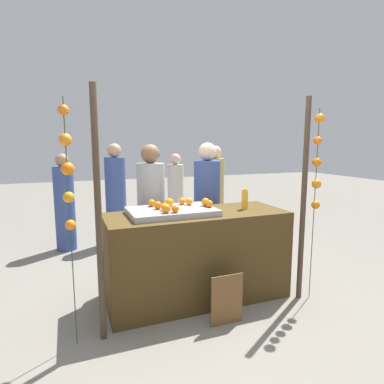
# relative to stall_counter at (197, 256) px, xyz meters

# --- Properties ---
(ground_plane) EXTENTS (24.00, 24.00, 0.00)m
(ground_plane) POSITION_rel_stall_counter_xyz_m (0.00, 0.00, -0.47)
(ground_plane) COLOR gray
(stall_counter) EXTENTS (1.92, 0.74, 0.95)m
(stall_counter) POSITION_rel_stall_counter_xyz_m (0.00, 0.00, 0.00)
(stall_counter) COLOR #4C3819
(stall_counter) RESTS_ON ground_plane
(orange_tray) EXTENTS (0.88, 0.57, 0.06)m
(orange_tray) POSITION_rel_stall_counter_xyz_m (-0.27, 0.02, 0.50)
(orange_tray) COLOR #9EA0A5
(orange_tray) RESTS_ON stall_counter
(orange_0) EXTENTS (0.08, 0.08, 0.08)m
(orange_0) POSITION_rel_stall_counter_xyz_m (-0.41, 0.05, 0.57)
(orange_0) COLOR orange
(orange_0) RESTS_ON orange_tray
(orange_1) EXTENTS (0.07, 0.07, 0.07)m
(orange_1) POSITION_rel_stall_counter_xyz_m (-0.10, 0.19, 0.57)
(orange_1) COLOR orange
(orange_1) RESTS_ON orange_tray
(orange_2) EXTENTS (0.08, 0.08, 0.08)m
(orange_2) POSITION_rel_stall_counter_xyz_m (0.11, -0.06, 0.57)
(orange_2) COLOR orange
(orange_2) RESTS_ON orange_tray
(orange_3) EXTENTS (0.09, 0.09, 0.09)m
(orange_3) POSITION_rel_stall_counter_xyz_m (-0.26, 0.14, 0.58)
(orange_3) COLOR orange
(orange_3) RESTS_ON orange_tray
(orange_4) EXTENTS (0.09, 0.09, 0.09)m
(orange_4) POSITION_rel_stall_counter_xyz_m (0.11, 0.03, 0.58)
(orange_4) COLOR orange
(orange_4) RESTS_ON orange_tray
(orange_5) EXTENTS (0.08, 0.08, 0.08)m
(orange_5) POSITION_rel_stall_counter_xyz_m (-0.30, -0.18, 0.57)
(orange_5) COLOR orange
(orange_5) RESTS_ON orange_tray
(orange_6) EXTENTS (0.08, 0.08, 0.08)m
(orange_6) POSITION_rel_stall_counter_xyz_m (-0.37, -0.05, 0.57)
(orange_6) COLOR orange
(orange_6) RESTS_ON orange_tray
(orange_7) EXTENTS (0.08, 0.08, 0.08)m
(orange_7) POSITION_rel_stall_counter_xyz_m (-0.44, 0.21, 0.57)
(orange_7) COLOR orange
(orange_7) RESTS_ON orange_tray
(orange_8) EXTENTS (0.08, 0.08, 0.08)m
(orange_8) POSITION_rel_stall_counter_xyz_m (-0.04, 0.14, 0.57)
(orange_8) COLOR orange
(orange_8) RESTS_ON orange_tray
(orange_9) EXTENTS (0.09, 0.09, 0.09)m
(orange_9) POSITION_rel_stall_counter_xyz_m (-0.39, -0.16, 0.58)
(orange_9) COLOR orange
(orange_9) RESTS_ON orange_tray
(juice_bottle) EXTENTS (0.07, 0.07, 0.23)m
(juice_bottle) POSITION_rel_stall_counter_xyz_m (0.56, -0.02, 0.59)
(juice_bottle) COLOR gold
(juice_bottle) RESTS_ON stall_counter
(chalkboard_sign) EXTENTS (0.32, 0.03, 0.49)m
(chalkboard_sign) POSITION_rel_stall_counter_xyz_m (0.06, -0.59, -0.24)
(chalkboard_sign) COLOR brown
(chalkboard_sign) RESTS_ON ground_plane
(vendor_left) EXTENTS (0.33, 0.33, 1.66)m
(vendor_left) POSITION_rel_stall_counter_xyz_m (-0.33, 0.65, 0.30)
(vendor_left) COLOR #99999E
(vendor_left) RESTS_ON ground_plane
(vendor_right) EXTENTS (0.34, 0.34, 1.68)m
(vendor_right) POSITION_rel_stall_counter_xyz_m (0.40, 0.64, 0.31)
(vendor_right) COLOR #384C8C
(vendor_right) RESTS_ON ground_plane
(crowd_person_0) EXTENTS (0.33, 0.33, 1.63)m
(crowd_person_0) POSITION_rel_stall_counter_xyz_m (1.13, 1.96, 0.29)
(crowd_person_0) COLOR tan
(crowd_person_0) RESTS_ON ground_plane
(crowd_person_1) EXTENTS (0.30, 0.30, 1.52)m
(crowd_person_1) POSITION_rel_stall_counter_xyz_m (-1.32, 2.25, 0.23)
(crowd_person_1) COLOR #384C8C
(crowd_person_1) RESTS_ON ground_plane
(crowd_person_2) EXTENTS (0.30, 0.30, 1.48)m
(crowd_person_2) POSITION_rel_stall_counter_xyz_m (0.61, 2.55, 0.22)
(crowd_person_2) COLOR beige
(crowd_person_2) RESTS_ON ground_plane
(crowd_person_3) EXTENTS (0.33, 0.33, 1.67)m
(crowd_person_3) POSITION_rel_stall_counter_xyz_m (-0.53, 2.28, 0.30)
(crowd_person_3) COLOR #384C8C
(crowd_person_3) RESTS_ON ground_plane
(canopy_post_left) EXTENTS (0.06, 0.06, 2.14)m
(canopy_post_left) POSITION_rel_stall_counter_xyz_m (-1.04, -0.41, 0.60)
(canopy_post_left) COLOR #473828
(canopy_post_left) RESTS_ON ground_plane
(canopy_post_right) EXTENTS (0.06, 0.06, 2.14)m
(canopy_post_right) POSITION_rel_stall_counter_xyz_m (1.04, -0.41, 0.60)
(canopy_post_right) COLOR #473828
(canopy_post_right) RESTS_ON ground_plane
(garland_strand_left) EXTENTS (0.11, 0.11, 2.02)m
(garland_strand_left) POSITION_rel_stall_counter_xyz_m (-1.26, -0.41, 1.01)
(garland_strand_left) COLOR #2D4C23
(garland_strand_left) RESTS_ON ground_plane
(garland_strand_right) EXTENTS (0.10, 0.10, 2.02)m
(garland_strand_right) POSITION_rel_stall_counter_xyz_m (1.15, -0.45, 1.00)
(garland_strand_right) COLOR #2D4C23
(garland_strand_right) RESTS_ON ground_plane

